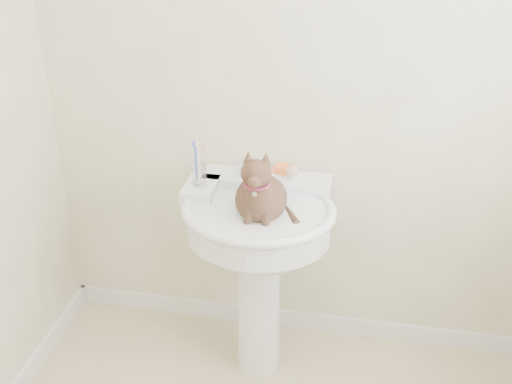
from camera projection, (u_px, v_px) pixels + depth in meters
The scene contains 7 objects.
wall_back at pixel (300, 81), 2.38m from camera, with size 2.20×0.00×2.50m, color #F0E7C4, non-canonical shape.
baseboard_back at pixel (291, 319), 2.94m from camera, with size 2.20×0.02×0.09m, color white.
pedestal_sink at pixel (258, 238), 2.42m from camera, with size 0.63×0.61×0.86m.
faucet at pixel (266, 172), 2.44m from camera, with size 0.28×0.12×0.14m.
soap_bar at pixel (285, 169), 2.52m from camera, with size 0.09×0.06×0.03m, color orange.
toothbrush_cup at pixel (199, 174), 2.41m from camera, with size 0.07×0.07×0.19m.
cat at pixel (260, 195), 2.26m from camera, with size 0.22×0.28×0.41m.
Camera 1 is at (0.25, -1.20, 1.99)m, focal length 42.00 mm.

